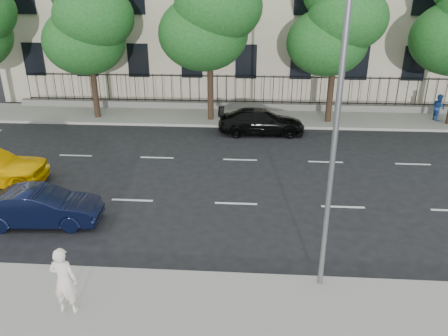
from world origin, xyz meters
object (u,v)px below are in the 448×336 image
object	(u,v)px
black_sedan	(261,121)
woman_near	(64,280)
street_light	(334,98)
navy_sedan	(41,207)

from	to	relation	value
black_sedan	woman_near	bearing A→B (deg)	158.99
street_light	navy_sedan	distance (m)	10.40
street_light	woman_near	xyz separation A→B (m)	(-6.41, -2.07, -4.09)
navy_sedan	woman_near	xyz separation A→B (m)	(2.68, -4.37, 0.40)
street_light	black_sedan	distance (m)	13.68
black_sedan	woman_near	world-z (taller)	woman_near
black_sedan	navy_sedan	bearing A→B (deg)	141.45
navy_sedan	woman_near	bearing A→B (deg)	-153.15
black_sedan	woman_near	xyz separation A→B (m)	(-4.92, -14.91, 0.37)
navy_sedan	street_light	bearing A→B (deg)	-108.93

